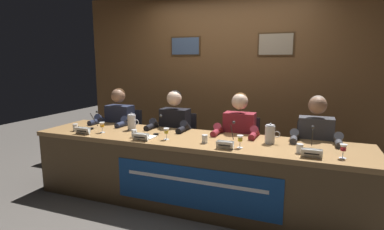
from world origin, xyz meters
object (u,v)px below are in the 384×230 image
object	(u,v)px
juice_glass_far_left	(102,125)
microphone_far_right	(312,142)
nameplate_center_left	(140,137)
microphone_center_right	(231,136)
panelist_far_right	(315,144)
nameplate_center_right	(225,145)
panelist_center_right	(238,137)
nameplate_far_left	(83,131)
water_pitcher_right_side	(270,134)
nameplate_far_right	(312,153)
water_cup_far_left	(76,128)
water_cup_far_right	(300,149)
document_stack_center_left	(146,137)
water_cup_center_left	(134,134)
chair_center_left	(179,148)
water_cup_center_right	(205,139)
microphone_far_left	(93,123)
water_pitcher_left_side	(132,122)
juice_glass_center_left	(166,132)
conference_table	(188,161)
chair_center_right	(241,155)
microphone_center_left	(158,128)
chair_far_right	(313,163)
juice_glass_center_right	(240,139)
panelist_center_left	(172,131)
panelist_far_left	(117,126)
chair_far_left	(126,142)
juice_glass_far_right	(343,149)

from	to	relation	value
juice_glass_far_left	microphone_far_right	bearing A→B (deg)	3.24
juice_glass_far_left	nameplate_center_left	size ratio (longest dim) A/B	0.69
microphone_center_right	panelist_far_right	size ratio (longest dim) A/B	0.18
nameplate_center_right	microphone_center_right	distance (m)	0.23
panelist_center_right	nameplate_center_right	xyz separation A→B (m)	(0.03, -0.70, 0.09)
nameplate_far_left	water_pitcher_right_side	xyz separation A→B (m)	(2.05, 0.37, 0.05)
nameplate_center_right	nameplate_far_right	xyz separation A→B (m)	(0.77, 0.01, 0.00)
water_cup_far_left	panelist_center_right	size ratio (longest dim) A/B	0.07
water_cup_far_right	document_stack_center_left	size ratio (longest dim) A/B	0.40
water_cup_center_left	chair_center_left	bearing A→B (deg)	77.95
water_cup_center_right	water_pitcher_right_side	bearing A→B (deg)	20.37
nameplate_center_right	chair_center_left	bearing A→B (deg)	134.23
nameplate_center_left	water_cup_center_left	distance (m)	0.17
microphone_far_left	water_pitcher_left_side	distance (m)	0.50
nameplate_center_left	document_stack_center_left	xyz separation A→B (m)	(-0.02, 0.14, -0.03)
juice_glass_center_left	microphone_far_left	bearing A→B (deg)	172.00
conference_table	microphone_center_right	size ratio (longest dim) A/B	16.89
water_cup_center_left	chair_center_right	bearing A→B (deg)	38.82
conference_table	document_stack_center_left	world-z (taller)	document_stack_center_left
conference_table	microphone_center_left	xyz separation A→B (m)	(-0.42, 0.10, 0.30)
water_cup_far_left	nameplate_center_left	bearing A→B (deg)	-6.69
water_cup_far_right	microphone_far_right	xyz separation A→B (m)	(0.10, 0.15, 0.04)
chair_far_right	nameplate_far_right	bearing A→B (deg)	-92.43
panelist_far_right	chair_far_right	bearing A→B (deg)	90.00
water_cup_far_left	juice_glass_center_right	world-z (taller)	juice_glass_center_right
water_cup_far_left	water_cup_far_right	distance (m)	2.53
water_cup_center_left	water_pitcher_left_side	size ratio (longest dim) A/B	0.40
chair_center_right	water_cup_center_left	bearing A→B (deg)	-141.18
panelist_center_right	water_cup_center_left	bearing A→B (deg)	-148.68
panelist_far_right	nameplate_far_right	world-z (taller)	panelist_far_right
conference_table	panelist_center_left	bearing A→B (deg)	129.78
panelist_center_left	document_stack_center_left	xyz separation A→B (m)	(-0.06, -0.57, 0.05)
juice_glass_far_left	water_cup_far_left	xyz separation A→B (m)	(-0.35, -0.05, -0.05)
water_cup_far_left	microphone_center_right	bearing A→B (deg)	4.00
microphone_center_right	document_stack_center_left	world-z (taller)	microphone_center_right
chair_center_left	panelist_center_left	world-z (taller)	panelist_center_left
nameplate_far_left	microphone_center_left	distance (m)	0.86
panelist_far_left	water_cup_far_right	size ratio (longest dim) A/B	14.22
chair_center_right	microphone_center_right	distance (m)	0.78
chair_center_left	nameplate_center_left	bearing A→B (deg)	-92.33
panelist_center_left	nameplate_far_left	bearing A→B (deg)	-138.96
chair_center_right	water_cup_far_right	bearing A→B (deg)	-47.81
juice_glass_far_left	water_pitcher_left_side	world-z (taller)	water_pitcher_left_side
water_cup_center_right	chair_far_left	bearing A→B (deg)	152.63
panelist_center_right	nameplate_far_right	distance (m)	1.06
chair_center_left	juice_glass_far_right	bearing A→B (deg)	-22.91
chair_far_left	juice_glass_far_left	distance (m)	0.88
conference_table	water_pitcher_left_side	xyz separation A→B (m)	(-0.82, 0.20, 0.32)
nameplate_center_left	chair_far_right	distance (m)	1.97
microphone_center_left	water_cup_center_left	bearing A→B (deg)	-129.99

